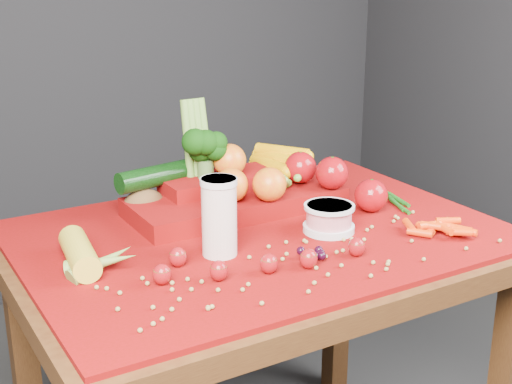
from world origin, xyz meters
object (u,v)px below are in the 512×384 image
milk_glass (219,214)px  yogurt_bowl (329,217)px  produce_mound (245,185)px  table (260,275)px

milk_glass → yogurt_bowl: (0.27, -0.01, -0.05)m
yogurt_bowl → produce_mound: bearing=110.6°
table → milk_glass: size_ratio=6.64×
table → milk_glass: (-0.14, -0.07, 0.20)m
milk_glass → yogurt_bowl: size_ratio=1.42×
produce_mound → yogurt_bowl: bearing=-69.4°
milk_glass → produce_mound: size_ratio=0.28×
table → yogurt_bowl: (0.13, -0.08, 0.14)m
yogurt_bowl → table: bearing=149.7°
milk_glass → yogurt_bowl: milk_glass is taller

